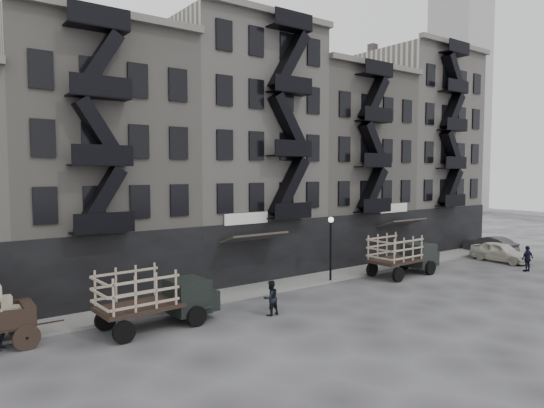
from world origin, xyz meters
TOP-DOWN VIEW (x-y plane):
  - ground at (0.00, 0.00)m, footprint 140.00×140.00m
  - sidewalk at (0.00, 3.75)m, footprint 55.00×2.50m
  - building_midwest at (-10.00, 9.83)m, footprint 10.00×11.35m
  - building_center at (-0.00, 9.82)m, footprint 10.00×11.35m
  - building_mideast at (10.00, 9.83)m, footprint 10.00×11.35m
  - building_east at (20.00, 9.82)m, footprint 10.00×11.35m
  - lamp_post at (3.00, 2.60)m, footprint 0.36×0.36m
  - distant_tower at (60.00, 30.00)m, footprint 8.00×8.00m
  - stake_truck_west at (-9.76, 0.84)m, footprint 5.74×2.59m
  - stake_truck_east at (8.59, 1.17)m, footprint 5.81×2.53m
  - car_east at (18.87, -0.24)m, footprint 2.07×4.71m
  - car_far at (21.95, 2.35)m, footprint 1.93×4.66m
  - pedestrian_west at (-15.96, 2.00)m, footprint 0.78×0.88m
  - pedestrian_mid at (-4.35, -0.81)m, footprint 0.88×0.70m
  - policeman at (16.76, -3.36)m, footprint 1.16×0.65m

SIDE VIEW (x-z plane):
  - ground at x=0.00m, z-range 0.00..0.00m
  - sidewalk at x=0.00m, z-range 0.00..0.15m
  - car_far at x=21.95m, z-range 0.00..1.50m
  - car_east at x=18.87m, z-range 0.00..1.58m
  - pedestrian_mid at x=-4.35m, z-range 0.00..1.77m
  - policeman at x=16.76m, z-range 0.00..1.87m
  - pedestrian_west at x=-15.96m, z-range 0.00..2.02m
  - stake_truck_west at x=-9.76m, z-range 0.20..3.03m
  - stake_truck_east at x=8.59m, z-range 0.20..3.08m
  - lamp_post at x=3.00m, z-range 0.64..4.92m
  - building_midwest at x=-10.00m, z-range -0.60..15.60m
  - building_mideast at x=10.00m, z-range -0.60..15.60m
  - building_center at x=0.00m, z-range -0.60..17.60m
  - building_east at x=20.00m, z-range -0.60..18.60m
  - distant_tower at x=60.00m, z-range 0.76..66.76m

